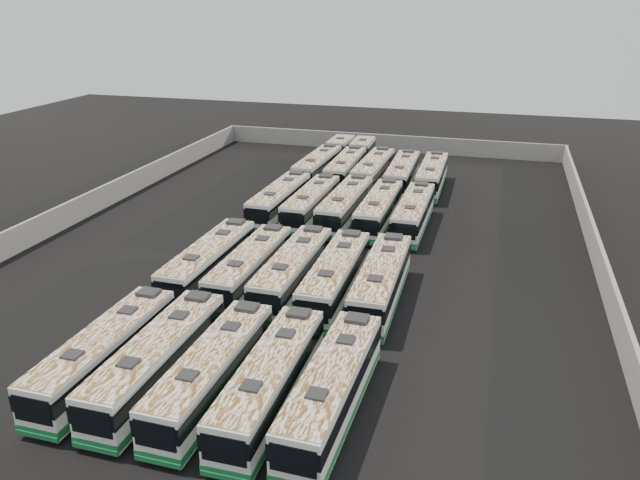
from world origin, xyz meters
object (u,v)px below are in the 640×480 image
(bus_midfront_far_left, at_px, (209,262))
(bus_midfront_far_right, at_px, (381,282))
(bus_front_right, at_px, (270,382))
(bus_midback_far_left, at_px, (280,200))
(bus_midfront_right, at_px, (335,277))
(bus_back_left, at_px, (352,163))
(bus_midback_center, at_px, (345,206))
(bus_front_center, at_px, (212,372))
(bus_front_far_left, at_px, (105,353))
(bus_back_center, at_px, (373,171))
(bus_midfront_left, at_px, (250,268))
(bus_back_right, at_px, (402,174))
(bus_front_left, at_px, (158,361))
(bus_back_far_right, at_px, (432,176))
(bus_midback_right, at_px, (379,210))
(bus_back_far_left, at_px, (326,161))
(bus_midback_far_right, at_px, (413,213))
(bus_midfront_center, at_px, (293,271))
(bus_front_far_right, at_px, (332,389))
(bus_midback_left, at_px, (311,204))

(bus_midfront_far_left, xyz_separation_m, bus_midfront_far_right, (12.45, 0.16, 0.01))
(bus_front_right, distance_m, bus_midback_far_left, 29.31)
(bus_midfront_right, bearing_deg, bus_back_left, 100.89)
(bus_midfront_far_right, height_order, bus_midback_center, bus_midback_center)
(bus_front_center, height_order, bus_front_right, bus_front_right)
(bus_front_far_left, relative_size, bus_midfront_far_left, 0.98)
(bus_front_right, xyz_separation_m, bus_midfront_far_right, (3.10, 12.77, 0.04))
(bus_back_center, bearing_deg, bus_midfront_right, -82.62)
(bus_front_right, distance_m, bus_midfront_right, 12.66)
(bus_midfront_left, xyz_separation_m, bus_back_right, (6.29, 27.52, 0.03))
(bus_front_left, bearing_deg, bus_back_far_right, 76.98)
(bus_midback_right, bearing_deg, bus_midfront_right, -89.79)
(bus_midfront_left, bearing_deg, bus_back_far_left, 96.31)
(bus_midfront_far_left, height_order, bus_midback_right, bus_midfront_far_left)
(bus_back_center, bearing_deg, bus_front_right, -84.55)
(bus_midback_center, height_order, bus_midback_far_right, bus_midback_center)
(bus_midfront_right, bearing_deg, bus_midback_center, 100.93)
(bus_front_center, relative_size, bus_midfront_center, 0.97)
(bus_front_center, bearing_deg, bus_front_left, 178.52)
(bus_back_far_right, bearing_deg, bus_midback_right, -105.07)
(bus_midfront_left, xyz_separation_m, bus_back_center, (3.12, 27.60, 0.07))
(bus_front_far_right, height_order, bus_midback_center, bus_midback_center)
(bus_back_far_left, bearing_deg, bus_front_left, -84.49)
(bus_midfront_center, bearing_deg, bus_front_left, -103.52)
(bus_back_left, bearing_deg, bus_back_far_right, -19.44)
(bus_front_center, relative_size, bus_back_far_right, 0.99)
(bus_front_far_right, bearing_deg, bus_back_center, 100.17)
(bus_front_center, distance_m, bus_midback_left, 27.88)
(bus_back_right, bearing_deg, bus_midback_far_right, -77.70)
(bus_front_center, relative_size, bus_front_right, 0.99)
(bus_midback_right, relative_size, bus_midback_far_right, 1.01)
(bus_midfront_left, height_order, bus_midback_far_left, bus_midback_far_left)
(bus_front_far_left, relative_size, bus_midback_right, 1.00)
(bus_front_far_left, bearing_deg, bus_back_center, 81.44)
(bus_midback_left, bearing_deg, bus_front_left, -89.11)
(bus_front_far_right, bearing_deg, bus_midfront_right, 105.58)
(bus_midfront_far_left, distance_m, bus_midfront_right, 9.31)
(bus_midfront_left, distance_m, bus_back_left, 30.78)
(bus_front_far_left, distance_m, bus_midback_far_left, 27.75)
(bus_front_far_right, relative_size, bus_back_far_left, 0.65)
(bus_midback_right, distance_m, bus_back_far_right, 12.92)
(bus_front_far_right, xyz_separation_m, bus_back_center, (-6.19, 39.97, 0.04))
(bus_midfront_far_left, height_order, bus_midback_far_left, bus_midfront_far_left)
(bus_back_left, bearing_deg, bus_front_right, -82.81)
(bus_front_center, height_order, bus_midfront_center, bus_midfront_center)
(bus_front_right, relative_size, bus_back_left, 0.64)
(bus_midback_right, distance_m, bus_back_left, 16.88)
(bus_midback_left, relative_size, bus_midback_center, 0.96)
(bus_midback_far_right, relative_size, bus_back_right, 0.97)
(bus_midback_left, height_order, bus_back_far_left, bus_back_far_left)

